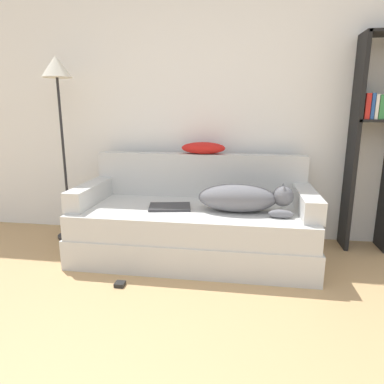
{
  "coord_description": "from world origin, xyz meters",
  "views": [
    {
      "loc": [
        0.3,
        -0.85,
        1.24
      ],
      "look_at": [
        -0.11,
        1.83,
        0.59
      ],
      "focal_mm": 32.0,
      "sensor_mm": 36.0,
      "label": 1
    }
  ],
  "objects": [
    {
      "name": "couch_arm_right",
      "position": [
        0.81,
        1.92,
        0.53
      ],
      "size": [
        0.15,
        0.73,
        0.17
      ],
      "color": "silver",
      "rests_on": "couch"
    },
    {
      "name": "dog",
      "position": [
        0.3,
        1.84,
        0.56
      ],
      "size": [
        0.75,
        0.32,
        0.24
      ],
      "color": "slate",
      "rests_on": "couch"
    },
    {
      "name": "wall_back",
      "position": [
        0.0,
        2.53,
        1.35
      ],
      "size": [
        7.19,
        0.06,
        2.7
      ],
      "color": "white",
      "rests_on": "ground_plane"
    },
    {
      "name": "couch",
      "position": [
        -0.11,
        1.93,
        0.22
      ],
      "size": [
        1.99,
        0.92,
        0.44
      ],
      "color": "silver",
      "rests_on": "ground_plane"
    },
    {
      "name": "power_adapter",
      "position": [
        -0.56,
        1.3,
        0.01
      ],
      "size": [
        0.07,
        0.07,
        0.03
      ],
      "color": "black",
      "rests_on": "ground_plane"
    },
    {
      "name": "throw_pillow",
      "position": [
        -0.08,
        2.31,
        0.9
      ],
      "size": [
        0.41,
        0.21,
        0.11
      ],
      "color": "red",
      "rests_on": "couch_backrest"
    },
    {
      "name": "couch_arm_left",
      "position": [
        -1.03,
        1.92,
        0.53
      ],
      "size": [
        0.15,
        0.73,
        0.17
      ],
      "color": "silver",
      "rests_on": "couch"
    },
    {
      "name": "bookshelf",
      "position": [
        1.4,
        2.35,
        1.03
      ],
      "size": [
        0.37,
        0.26,
        1.87
      ],
      "color": "black",
      "rests_on": "ground_plane"
    },
    {
      "name": "laptop",
      "position": [
        -0.3,
        1.85,
        0.45
      ],
      "size": [
        0.38,
        0.31,
        0.02
      ],
      "rotation": [
        0.0,
        0.0,
        0.19
      ],
      "color": "#2D2D30",
      "rests_on": "couch"
    },
    {
      "name": "couch_backrest",
      "position": [
        -0.11,
        2.31,
        0.65
      ],
      "size": [
        1.95,
        0.15,
        0.4
      ],
      "color": "silver",
      "rests_on": "couch"
    },
    {
      "name": "floor_lamp",
      "position": [
        -1.4,
        2.18,
        1.43
      ],
      "size": [
        0.27,
        0.27,
        1.72
      ],
      "color": "#232326",
      "rests_on": "ground_plane"
    }
  ]
}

